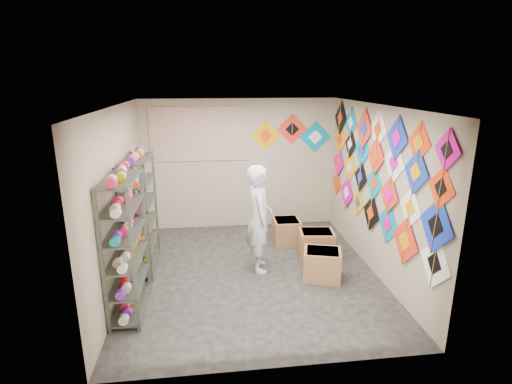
{
  "coord_description": "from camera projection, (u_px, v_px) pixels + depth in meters",
  "views": [
    {
      "loc": [
        -0.68,
        -5.9,
        3.09
      ],
      "look_at": [
        0.1,
        0.3,
        1.3
      ],
      "focal_mm": 28.0,
      "sensor_mm": 36.0,
      "label": 1
    }
  ],
  "objects": [
    {
      "name": "room_walls",
      "position": [
        252.0,
        176.0,
        6.11
      ],
      "size": [
        4.5,
        4.5,
        4.5
      ],
      "color": "tan",
      "rests_on": "ground"
    },
    {
      "name": "ground",
      "position": [
        252.0,
        273.0,
        6.56
      ],
      "size": [
        4.5,
        4.5,
        0.0
      ],
      "primitive_type": "plane",
      "color": "black"
    },
    {
      "name": "string_spools",
      "position": [
        134.0,
        222.0,
        5.87
      ],
      "size": [
        0.12,
        2.36,
        0.12
      ],
      "color": "#E72649",
      "rests_on": "ground"
    },
    {
      "name": "shopkeeper",
      "position": [
        259.0,
        219.0,
        6.48
      ],
      "size": [
        0.65,
        0.43,
        1.78
      ],
      "primitive_type": "imported",
      "rotation": [
        0.0,
        0.0,
        1.57
      ],
      "color": "silver",
      "rests_on": "ground"
    },
    {
      "name": "carton_a",
      "position": [
        322.0,
        264.0,
        6.33
      ],
      "size": [
        0.69,
        0.62,
        0.48
      ],
      "primitive_type": "cube",
      "rotation": [
        0.0,
        0.0,
        -0.28
      ],
      "color": "#9E6B45",
      "rests_on": "ground"
    },
    {
      "name": "shelf_rack_front",
      "position": [
        126.0,
        246.0,
        5.28
      ],
      "size": [
        0.4,
        1.1,
        1.9
      ],
      "primitive_type": "cube",
      "color": "#4C5147",
      "rests_on": "ground"
    },
    {
      "name": "kite_wall_display",
      "position": [
        376.0,
        172.0,
        6.33
      ],
      "size": [
        0.06,
        4.34,
        2.06
      ],
      "color": "white",
      "rests_on": "room_walls"
    },
    {
      "name": "back_wall_kites",
      "position": [
        292.0,
        134.0,
        8.29
      ],
      "size": [
        1.7,
        0.02,
        0.83
      ],
      "color": "#FF9E00",
      "rests_on": "room_walls"
    },
    {
      "name": "carton_c",
      "position": [
        286.0,
        231.0,
        7.71
      ],
      "size": [
        0.51,
        0.56,
        0.48
      ],
      "primitive_type": "cube",
      "rotation": [
        0.0,
        0.0,
        -0.02
      ],
      "color": "#9E6B45",
      "rests_on": "ground"
    },
    {
      "name": "shelf_rack_back",
      "position": [
        141.0,
        214.0,
        6.52
      ],
      "size": [
        0.4,
        1.1,
        1.9
      ],
      "primitive_type": "cube",
      "color": "#4C5147",
      "rests_on": "ground"
    },
    {
      "name": "carton_b",
      "position": [
        316.0,
        244.0,
        7.1
      ],
      "size": [
        0.65,
        0.56,
        0.49
      ],
      "primitive_type": "cube",
      "rotation": [
        0.0,
        0.0,
        -0.12
      ],
      "color": "#9E6B45",
      "rests_on": "ground"
    },
    {
      "name": "poster",
      "position": [
        200.0,
        134.0,
        8.04
      ],
      "size": [
        2.0,
        0.01,
        1.1
      ],
      "primitive_type": "cube",
      "color": "#9450AD",
      "rests_on": "room_walls"
    }
  ]
}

